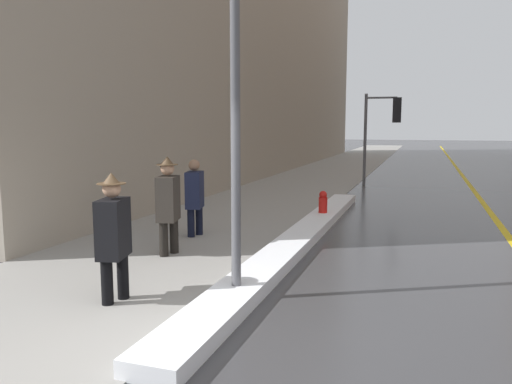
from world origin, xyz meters
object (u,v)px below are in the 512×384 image
at_px(pedestrian_nearside, 168,202).
at_px(fire_hydrant, 323,206).
at_px(lamp_post, 235,94).
at_px(pedestrian_with_shoulder_bag, 114,232).
at_px(traffic_light_near, 385,120).
at_px(pedestrian_in_glasses, 195,194).

distance_m(pedestrian_nearside, fire_hydrant, 4.39).
bearing_deg(lamp_post, pedestrian_with_shoulder_bag, -158.17).
relative_size(lamp_post, fire_hydrant, 6.02).
bearing_deg(pedestrian_nearside, traffic_light_near, 152.81).
relative_size(pedestrian_nearside, pedestrian_in_glasses, 1.10).
relative_size(lamp_post, pedestrian_with_shoulder_bag, 2.59).
distance_m(pedestrian_with_shoulder_bag, pedestrian_in_glasses, 3.79).
bearing_deg(fire_hydrant, lamp_post, -90.05).
bearing_deg(pedestrian_in_glasses, traffic_light_near, 149.86).
bearing_deg(pedestrian_with_shoulder_bag, pedestrian_in_glasses, 176.31).
xyz_separation_m(pedestrian_with_shoulder_bag, pedestrian_nearside, (-0.48, 2.26, 0.03)).
bearing_deg(pedestrian_nearside, pedestrian_in_glasses, 174.15).
bearing_deg(pedestrian_in_glasses, pedestrian_nearside, -5.85).
height_order(pedestrian_nearside, pedestrian_in_glasses, pedestrian_nearside).
distance_m(traffic_light_near, fire_hydrant, 7.91).
bearing_deg(pedestrian_in_glasses, fire_hydrant, 125.45).
relative_size(lamp_post, pedestrian_in_glasses, 2.74).
height_order(lamp_post, pedestrian_in_glasses, lamp_post).
xyz_separation_m(pedestrian_nearside, pedestrian_in_glasses, (-0.21, 1.47, -0.07)).
xyz_separation_m(lamp_post, fire_hydrant, (0.01, 5.63, -2.22)).
xyz_separation_m(lamp_post, pedestrian_with_shoulder_bag, (-1.40, -0.56, -1.68)).
height_order(lamp_post, pedestrian_nearside, lamp_post).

